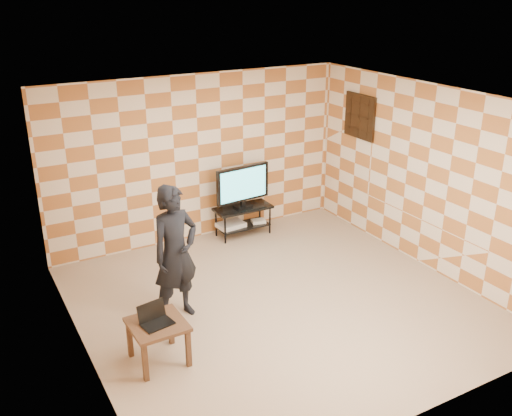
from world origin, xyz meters
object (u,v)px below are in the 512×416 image
object	(u,v)px
tv	(243,185)
person	(175,253)
tv_stand	(243,214)
side_table	(158,330)

from	to	relation	value
tv	person	xyz separation A→B (m)	(-1.90, -1.82, -0.01)
tv_stand	side_table	size ratio (longest dim) A/B	1.57
person	side_table	bearing A→B (deg)	-139.12
side_table	tv	bearing A→B (deg)	46.70
tv_stand	person	bearing A→B (deg)	-136.29
tv	side_table	distance (m)	3.61
tv	person	distance (m)	2.63
tv_stand	side_table	xyz separation A→B (m)	(-2.45, -2.61, 0.05)
side_table	person	xyz separation A→B (m)	(0.55, 0.79, 0.47)
tv_stand	tv	size ratio (longest dim) A/B	0.98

